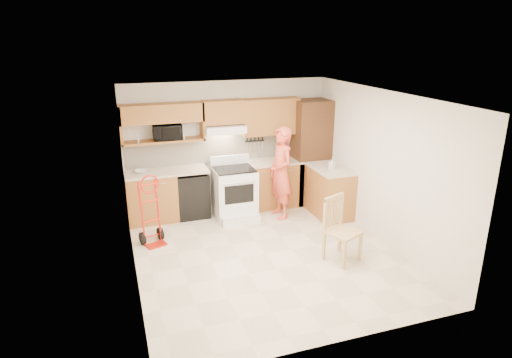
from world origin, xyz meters
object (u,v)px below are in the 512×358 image
hand_truck (152,214)px  person (281,173)px  dining_chair (343,230)px  range (235,189)px  microwave (167,132)px

hand_truck → person: bearing=-7.9°
person → dining_chair: (0.26, -1.90, -0.37)m
person → dining_chair: person is taller
range → hand_truck: 1.74m
microwave → person: bearing=-19.7°
microwave → dining_chair: 3.62m
hand_truck → dining_chair: bearing=-46.6°
range → person: 0.91m
person → hand_truck: size_ratio=1.61×
range → hand_truck: range is taller
microwave → range: bearing=-22.2°
microwave → hand_truck: 1.65m
range → hand_truck: size_ratio=1.03×
microwave → person: microwave is taller
range → person: size_ratio=0.64×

